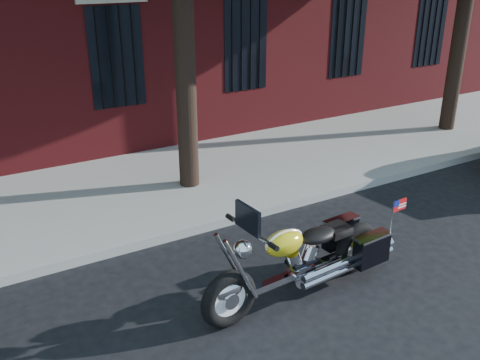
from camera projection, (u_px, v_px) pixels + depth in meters
ground at (247, 271)px, 7.45m from camera, size 120.00×120.00×0.00m
curb at (202, 226)px, 8.52m from camera, size 40.00×0.16×0.15m
sidewalk at (157, 186)px, 10.02m from camera, size 40.00×3.60×0.15m
motorcycle at (308, 259)px, 6.77m from camera, size 2.98×0.95×1.49m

